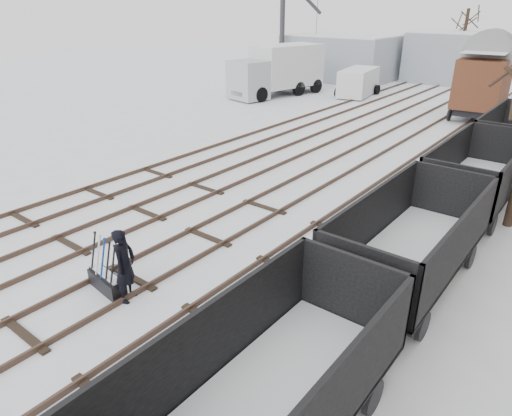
# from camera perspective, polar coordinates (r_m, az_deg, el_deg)

# --- Properties ---
(ground) EXTENTS (120.00, 120.00, 0.00)m
(ground) POSITION_cam_1_polar(r_m,az_deg,el_deg) (13.10, -15.23, -8.49)
(ground) COLOR white
(ground) RESTS_ON ground
(tracks) EXTENTS (13.90, 52.00, 0.16)m
(tracks) POSITION_cam_1_polar(r_m,az_deg,el_deg) (22.98, 12.74, 6.40)
(tracks) COLOR black
(tracks) RESTS_ON ground
(shed_left) EXTENTS (10.00, 8.00, 4.10)m
(shed_left) POSITION_cam_1_polar(r_m,az_deg,el_deg) (47.97, 10.85, 18.09)
(shed_left) COLOR #98A0AC
(shed_left) RESTS_ON ground
(shed_right) EXTENTS (7.00, 6.00, 4.50)m
(shed_right) POSITION_cam_1_polar(r_m,az_deg,el_deg) (48.32, 23.10, 16.95)
(shed_right) COLOR #98A0AC
(shed_right) RESTS_ON ground
(ground_frame) EXTENTS (1.34, 0.57, 1.49)m
(ground_frame) POSITION_cam_1_polar(r_m,az_deg,el_deg) (12.65, -18.14, -8.64)
(ground_frame) COLOR black
(ground_frame) RESTS_ON ground
(worker) EXTENTS (0.72, 0.84, 1.96)m
(worker) POSITION_cam_1_polar(r_m,az_deg,el_deg) (11.79, -16.07, -6.94)
(worker) COLOR black
(worker) RESTS_ON ground
(freight_wagon_a) EXTENTS (2.40, 6.01, 2.46)m
(freight_wagon_a) POSITION_cam_1_polar(r_m,az_deg,el_deg) (7.99, 0.56, -24.07)
(freight_wagon_a) COLOR black
(freight_wagon_a) RESTS_ON ground
(freight_wagon_b) EXTENTS (2.40, 6.01, 2.46)m
(freight_wagon_b) POSITION_cam_1_polar(r_m,az_deg,el_deg) (12.60, 18.70, -5.39)
(freight_wagon_b) COLOR black
(freight_wagon_b) RESTS_ON ground
(freight_wagon_c) EXTENTS (2.40, 6.01, 2.46)m
(freight_wagon_c) POSITION_cam_1_polar(r_m,az_deg,el_deg) (18.32, 25.82, 2.78)
(freight_wagon_c) COLOR black
(freight_wagon_c) RESTS_ON ground
(box_van_wagon) EXTENTS (3.37, 5.77, 4.25)m
(box_van_wagon) POSITION_cam_1_polar(r_m,az_deg,el_deg) (33.18, 26.58, 14.18)
(box_van_wagon) COLOR black
(box_van_wagon) RESTS_ON ground
(lorry) EXTENTS (3.93, 8.84, 3.87)m
(lorry) POSITION_cam_1_polar(r_m,az_deg,el_deg) (37.98, 2.76, 16.84)
(lorry) COLOR black
(lorry) RESTS_ON ground
(panel_van) EXTENTS (2.86, 5.09, 2.12)m
(panel_van) POSITION_cam_1_polar(r_m,az_deg,el_deg) (38.77, 12.68, 15.13)
(panel_van) COLOR silver
(panel_van) RESTS_ON ground
(crane) EXTENTS (2.45, 5.88, 9.85)m
(crane) POSITION_cam_1_polar(r_m,az_deg,el_deg) (46.06, 3.40, 18.89)
(crane) COLOR #2F2F34
(crane) RESTS_ON ground
(tree_far_left) EXTENTS (0.30, 0.30, 6.43)m
(tree_far_left) POSITION_cam_1_polar(r_m,az_deg,el_deg) (50.06, 24.39, 18.06)
(tree_far_left) COLOR black
(tree_far_left) RESTS_ON ground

